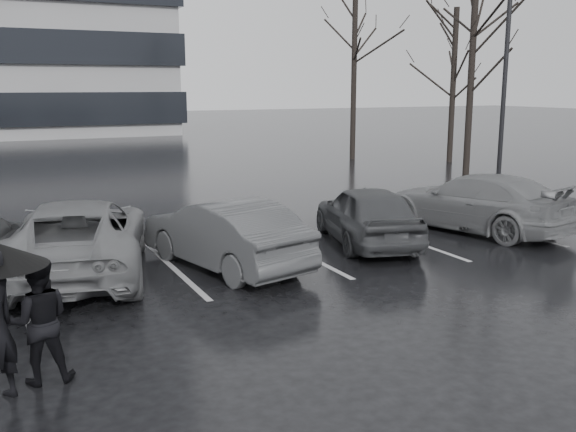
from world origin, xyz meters
The scene contains 11 objects.
ground centered at (0.00, 0.00, 0.00)m, with size 160.00×160.00×0.00m, color black.
car_main centered at (2.32, 2.24, 0.68)m, with size 1.61×4.01×1.37m, color black.
car_west_a centered at (-1.25, 1.84, 0.68)m, with size 1.44×4.13×1.36m, color #2A2A2C.
car_west_b centered at (-3.90, 2.62, 0.72)m, with size 2.39×5.19×1.44m, color #4E4E50.
car_east centered at (5.50, 2.25, 0.71)m, with size 1.99×4.89×1.42m, color #4E4E50.
pedestrian_right centered at (-5.00, -1.91, 0.77)m, with size 0.75×0.59×1.55m, color black.
lamp_post centered at (10.45, 6.62, 4.05)m, with size 0.48×0.48×8.85m.
stall_stripes centered at (-0.80, 2.50, 0.00)m, with size 19.72×5.00×0.00m.
tree_east centered at (12.00, 10.00, 4.00)m, with size 0.26×0.26×8.00m, color black.
tree_ne centered at (14.50, 14.00, 3.50)m, with size 0.26×0.26×7.00m, color black.
tree_north centered at (11.00, 17.00, 4.25)m, with size 0.26×0.26×8.50m, color black.
Camera 1 is at (-5.49, -9.75, 3.54)m, focal length 40.00 mm.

